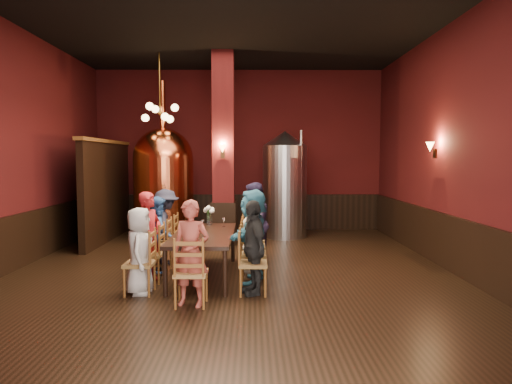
{
  "coord_description": "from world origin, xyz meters",
  "views": [
    {
      "loc": [
        0.39,
        -7.97,
        2.03
      ],
      "look_at": [
        0.45,
        0.2,
        1.42
      ],
      "focal_mm": 32.0,
      "sensor_mm": 36.0,
      "label": 1
    }
  ],
  "objects_px": {
    "person_1": "(150,237)",
    "copper_kettle": "(164,182)",
    "steel_vessel": "(285,184)",
    "person_2": "(158,234)",
    "person_0": "(139,251)",
    "rose_vase": "(209,212)",
    "dining_table": "(204,237)"
  },
  "relations": [
    {
      "from": "person_1",
      "to": "copper_kettle",
      "type": "xyz_separation_m",
      "value": [
        -0.54,
        4.03,
        0.69
      ]
    },
    {
      "from": "person_1",
      "to": "steel_vessel",
      "type": "relative_size",
      "value": 0.55
    },
    {
      "from": "person_2",
      "to": "steel_vessel",
      "type": "relative_size",
      "value": 0.5
    },
    {
      "from": "person_1",
      "to": "steel_vessel",
      "type": "xyz_separation_m",
      "value": [
        2.52,
        4.29,
        0.62
      ]
    },
    {
      "from": "copper_kettle",
      "to": "person_1",
      "type": "bearing_deg",
      "value": -82.32
    },
    {
      "from": "person_1",
      "to": "copper_kettle",
      "type": "distance_m",
      "value": 4.12
    },
    {
      "from": "person_0",
      "to": "rose_vase",
      "type": "relative_size",
      "value": 3.47
    },
    {
      "from": "person_0",
      "to": "steel_vessel",
      "type": "height_order",
      "value": "steel_vessel"
    },
    {
      "from": "person_1",
      "to": "steel_vessel",
      "type": "distance_m",
      "value": 5.01
    },
    {
      "from": "dining_table",
      "to": "person_2",
      "type": "distance_m",
      "value": 0.91
    },
    {
      "from": "person_0",
      "to": "dining_table",
      "type": "bearing_deg",
      "value": -46.0
    },
    {
      "from": "dining_table",
      "to": "person_0",
      "type": "height_order",
      "value": "person_0"
    },
    {
      "from": "rose_vase",
      "to": "steel_vessel",
      "type": "bearing_deg",
      "value": 60.73
    },
    {
      "from": "person_0",
      "to": "copper_kettle",
      "type": "height_order",
      "value": "copper_kettle"
    },
    {
      "from": "copper_kettle",
      "to": "steel_vessel",
      "type": "distance_m",
      "value": 3.07
    },
    {
      "from": "person_1",
      "to": "person_2",
      "type": "relative_size",
      "value": 1.1
    },
    {
      "from": "person_1",
      "to": "person_2",
      "type": "xyz_separation_m",
      "value": [
        0.0,
        0.66,
        -0.06
      ]
    },
    {
      "from": "person_0",
      "to": "rose_vase",
      "type": "xyz_separation_m",
      "value": [
        0.86,
        1.99,
        0.35
      ]
    },
    {
      "from": "person_1",
      "to": "person_2",
      "type": "bearing_deg",
      "value": 21.99
    },
    {
      "from": "dining_table",
      "to": "steel_vessel",
      "type": "distance_m",
      "value": 4.36
    },
    {
      "from": "rose_vase",
      "to": "copper_kettle",
      "type": "bearing_deg",
      "value": 117.31
    },
    {
      "from": "dining_table",
      "to": "person_0",
      "type": "xyz_separation_m",
      "value": [
        -0.86,
        -0.99,
        -0.04
      ]
    },
    {
      "from": "copper_kettle",
      "to": "rose_vase",
      "type": "height_order",
      "value": "copper_kettle"
    },
    {
      "from": "dining_table",
      "to": "copper_kettle",
      "type": "bearing_deg",
      "value": 111.02
    },
    {
      "from": "person_0",
      "to": "person_2",
      "type": "xyz_separation_m",
      "value": [
        0.01,
        1.33,
        0.03
      ]
    },
    {
      "from": "person_1",
      "to": "dining_table",
      "type": "bearing_deg",
      "value": -46.79
    },
    {
      "from": "person_2",
      "to": "steel_vessel",
      "type": "bearing_deg",
      "value": -49.76
    },
    {
      "from": "dining_table",
      "to": "copper_kettle",
      "type": "xyz_separation_m",
      "value": [
        -1.4,
        3.7,
        0.75
      ]
    },
    {
      "from": "person_1",
      "to": "rose_vase",
      "type": "bearing_deg",
      "value": -10.39
    },
    {
      "from": "person_2",
      "to": "copper_kettle",
      "type": "bearing_deg",
      "value": -5.87
    },
    {
      "from": "dining_table",
      "to": "copper_kettle",
      "type": "height_order",
      "value": "copper_kettle"
    },
    {
      "from": "steel_vessel",
      "to": "dining_table",
      "type": "bearing_deg",
      "value": -112.75
    }
  ]
}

